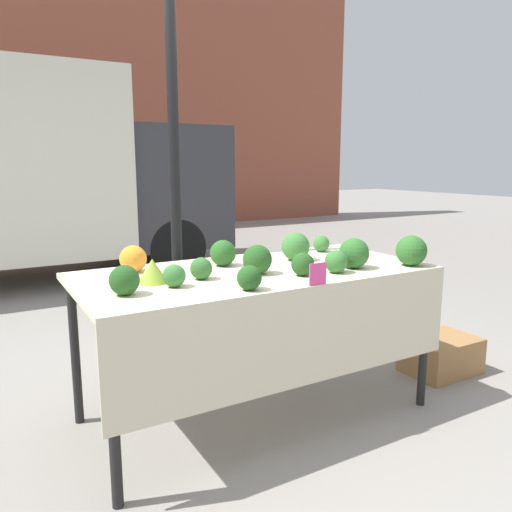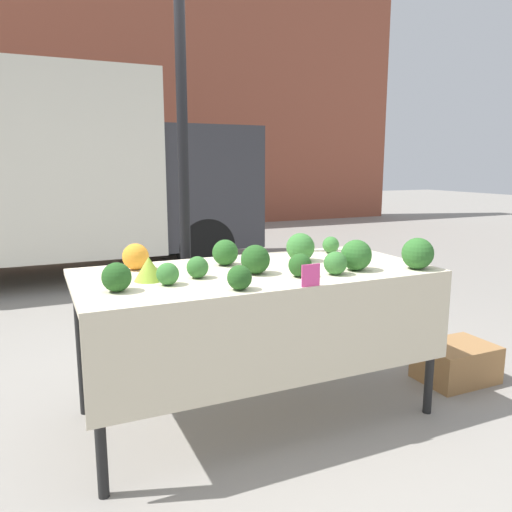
{
  "view_description": "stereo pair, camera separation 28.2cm",
  "coord_description": "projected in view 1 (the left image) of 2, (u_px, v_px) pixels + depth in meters",
  "views": [
    {
      "loc": [
        -1.39,
        -2.4,
        1.47
      ],
      "look_at": [
        0.0,
        0.0,
        0.96
      ],
      "focal_mm": 35.0,
      "sensor_mm": 36.0,
      "label": 1
    },
    {
      "loc": [
        -1.14,
        -2.53,
        1.47
      ],
      "look_at": [
        0.0,
        0.0,
        0.96
      ],
      "focal_mm": 35.0,
      "sensor_mm": 36.0,
      "label": 2
    }
  ],
  "objects": [
    {
      "name": "ground_plane",
      "position": [
        256.0,
        413.0,
        3.0
      ],
      "size": [
        40.0,
        40.0,
        0.0
      ],
      "primitive_type": "plane",
      "color": "gray"
    },
    {
      "name": "price_sign",
      "position": [
        318.0,
        274.0,
        2.47
      ],
      "size": [
        0.1,
        0.01,
        0.11
      ],
      "color": "#EF4793",
      "rests_on": "market_table"
    },
    {
      "name": "produce_crate",
      "position": [
        441.0,
        355.0,
        3.56
      ],
      "size": [
        0.5,
        0.37,
        0.26
      ],
      "color": "#9E7042",
      "rests_on": "ground_plane"
    },
    {
      "name": "broccoli_head_1",
      "position": [
        354.0,
        253.0,
        2.87
      ],
      "size": [
        0.17,
        0.17,
        0.17
      ],
      "color": "#2D6628",
      "rests_on": "market_table"
    },
    {
      "name": "broccoli_head_4",
      "position": [
        201.0,
        268.0,
        2.59
      ],
      "size": [
        0.12,
        0.12,
        0.12
      ],
      "color": "#336B2D",
      "rests_on": "market_table"
    },
    {
      "name": "broccoli_head_3",
      "position": [
        257.0,
        259.0,
        2.72
      ],
      "size": [
        0.16,
        0.16,
        0.16
      ],
      "color": "#23511E",
      "rests_on": "market_table"
    },
    {
      "name": "broccoli_head_5",
      "position": [
        336.0,
        262.0,
        2.75
      ],
      "size": [
        0.13,
        0.13,
        0.13
      ],
      "color": "#387533",
      "rests_on": "market_table"
    },
    {
      "name": "parked_truck",
      "position": [
        15.0,
        171.0,
        6.24
      ],
      "size": [
        4.82,
        2.18,
        2.6
      ],
      "color": "silver",
      "rests_on": "ground_plane"
    },
    {
      "name": "broccoli_head_8",
      "position": [
        321.0,
        244.0,
        3.41
      ],
      "size": [
        0.11,
        0.11,
        0.11
      ],
      "color": "#387533",
      "rests_on": "market_table"
    },
    {
      "name": "broccoli_head_6",
      "position": [
        249.0,
        278.0,
        2.37
      ],
      "size": [
        0.12,
        0.12,
        0.12
      ],
      "color": "#23511E",
      "rests_on": "market_table"
    },
    {
      "name": "tent_pole",
      "position": [
        175.0,
        191.0,
        3.22
      ],
      "size": [
        0.07,
        0.07,
        2.61
      ],
      "color": "black",
      "rests_on": "ground_plane"
    },
    {
      "name": "broccoli_head_9",
      "position": [
        223.0,
        253.0,
        2.93
      ],
      "size": [
        0.15,
        0.15,
        0.15
      ],
      "color": "#285B23",
      "rests_on": "market_table"
    },
    {
      "name": "building_facade",
      "position": [
        31.0,
        79.0,
        10.33
      ],
      "size": [
        16.0,
        0.6,
        6.4
      ],
      "color": "brown",
      "rests_on": "ground_plane"
    },
    {
      "name": "broccoli_head_10",
      "position": [
        303.0,
        264.0,
        2.68
      ],
      "size": [
        0.13,
        0.13,
        0.13
      ],
      "color": "#23511E",
      "rests_on": "market_table"
    },
    {
      "name": "broccoli_head_7",
      "position": [
        174.0,
        276.0,
        2.43
      ],
      "size": [
        0.11,
        0.11,
        0.11
      ],
      "color": "#387533",
      "rests_on": "market_table"
    },
    {
      "name": "market_table",
      "position": [
        262.0,
        290.0,
        2.8
      ],
      "size": [
        2.0,
        0.96,
        0.88
      ],
      "color": "beige",
      "rests_on": "ground_plane"
    },
    {
      "name": "broccoli_head_11",
      "position": [
        124.0,
        280.0,
        2.28
      ],
      "size": [
        0.14,
        0.14,
        0.14
      ],
      "color": "#23511E",
      "rests_on": "market_table"
    },
    {
      "name": "romanesco_head",
      "position": [
        153.0,
        271.0,
        2.51
      ],
      "size": [
        0.16,
        0.16,
        0.12
      ],
      "color": "#93B238",
      "rests_on": "market_table"
    },
    {
      "name": "orange_cauliflower",
      "position": [
        133.0,
        259.0,
        2.76
      ],
      "size": [
        0.15,
        0.15,
        0.15
      ],
      "color": "orange",
      "rests_on": "market_table"
    },
    {
      "name": "broccoli_head_0",
      "position": [
        411.0,
        251.0,
        2.94
      ],
      "size": [
        0.18,
        0.18,
        0.18
      ],
      "color": "#2D6628",
      "rests_on": "market_table"
    },
    {
      "name": "broccoli_head_2",
      "position": [
        296.0,
        247.0,
        3.1
      ],
      "size": [
        0.18,
        0.18,
        0.18
      ],
      "color": "#387533",
      "rests_on": "market_table"
    }
  ]
}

